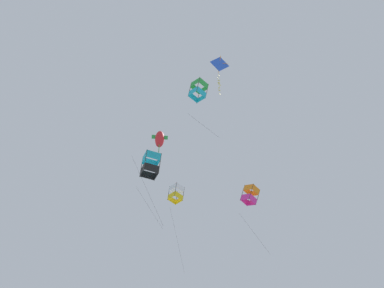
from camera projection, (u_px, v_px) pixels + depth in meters
kite_fish_highest at (160, 139)px, 47.00m from camera, size 3.27×3.53×8.67m
kite_diamond_low_drifter at (220, 65)px, 42.68m from camera, size 0.75×1.66×4.67m
kite_box_near_right at (198, 90)px, 41.72m from camera, size 2.83×2.49×5.73m
kite_box_far_centre at (250, 195)px, 48.61m from camera, size 2.96×2.43×7.10m
kite_box_near_left at (176, 194)px, 48.80m from camera, size 1.98×1.77×9.34m
kite_box_upper_right at (151, 165)px, 47.61m from camera, size 3.03×2.62×7.47m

